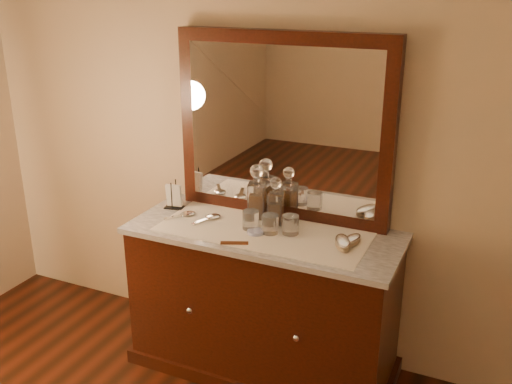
# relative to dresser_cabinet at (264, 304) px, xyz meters

# --- Properties ---
(dresser_cabinet) EXTENTS (1.40, 0.55, 0.82)m
(dresser_cabinet) POSITION_rel_dresser_cabinet_xyz_m (0.00, 0.00, 0.00)
(dresser_cabinet) COLOR black
(dresser_cabinet) RESTS_ON floor
(dresser_plinth) EXTENTS (1.46, 0.59, 0.08)m
(dresser_plinth) POSITION_rel_dresser_cabinet_xyz_m (0.00, 0.00, -0.37)
(dresser_plinth) COLOR black
(dresser_plinth) RESTS_ON floor
(knob_left) EXTENTS (0.04, 0.04, 0.04)m
(knob_left) POSITION_rel_dresser_cabinet_xyz_m (-0.30, -0.28, 0.04)
(knob_left) COLOR silver
(knob_left) RESTS_ON dresser_cabinet
(knob_right) EXTENTS (0.04, 0.04, 0.04)m
(knob_right) POSITION_rel_dresser_cabinet_xyz_m (0.30, -0.28, 0.04)
(knob_right) COLOR silver
(knob_right) RESTS_ON dresser_cabinet
(marble_top) EXTENTS (1.44, 0.59, 0.03)m
(marble_top) POSITION_rel_dresser_cabinet_xyz_m (0.00, 0.00, 0.42)
(marble_top) COLOR silver
(marble_top) RESTS_ON dresser_cabinet
(mirror_frame) EXTENTS (1.20, 0.08, 1.00)m
(mirror_frame) POSITION_rel_dresser_cabinet_xyz_m (0.00, 0.25, 0.94)
(mirror_frame) COLOR black
(mirror_frame) RESTS_ON marble_top
(mirror_glass) EXTENTS (1.06, 0.01, 0.86)m
(mirror_glass) POSITION_rel_dresser_cabinet_xyz_m (0.00, 0.21, 0.94)
(mirror_glass) COLOR white
(mirror_glass) RESTS_ON marble_top
(lace_runner) EXTENTS (1.10, 0.45, 0.00)m
(lace_runner) POSITION_rel_dresser_cabinet_xyz_m (0.00, -0.02, 0.44)
(lace_runner) COLOR white
(lace_runner) RESTS_ON marble_top
(pin_dish) EXTENTS (0.11, 0.11, 0.02)m
(pin_dish) POSITION_rel_dresser_cabinet_xyz_m (-0.02, -0.06, 0.45)
(pin_dish) COLOR white
(pin_dish) RESTS_ON lace_runner
(comb) EXTENTS (0.14, 0.08, 0.01)m
(comb) POSITION_rel_dresser_cabinet_xyz_m (-0.07, -0.21, 0.45)
(comb) COLOR brown
(comb) RESTS_ON lace_runner
(napkin_rack) EXTENTS (0.12, 0.08, 0.16)m
(napkin_rack) POSITION_rel_dresser_cabinet_xyz_m (-0.60, 0.08, 0.51)
(napkin_rack) COLOR black
(napkin_rack) RESTS_ON marble_top
(decanter_left) EXTENTS (0.11, 0.11, 0.30)m
(decanter_left) POSITION_rel_dresser_cabinet_xyz_m (-0.11, 0.14, 0.56)
(decanter_left) COLOR #8C4D14
(decanter_left) RESTS_ON lace_runner
(decanter_right) EXTENTS (0.09, 0.09, 0.26)m
(decanter_right) POSITION_rel_dresser_cabinet_xyz_m (0.02, 0.11, 0.54)
(decanter_right) COLOR #8C4D14
(decanter_right) RESTS_ON lace_runner
(brush_near) EXTENTS (0.13, 0.18, 0.05)m
(brush_near) POSITION_rel_dresser_cabinet_xyz_m (0.43, -0.03, 0.47)
(brush_near) COLOR tan
(brush_near) RESTS_ON lace_runner
(brush_far) EXTENTS (0.09, 0.16, 0.04)m
(brush_far) POSITION_rel_dresser_cabinet_xyz_m (0.47, 0.02, 0.46)
(brush_far) COLOR tan
(brush_far) RESTS_ON lace_runner
(hand_mirror_outer) EXTENTS (0.14, 0.18, 0.02)m
(hand_mirror_outer) POSITION_rel_dresser_cabinet_xyz_m (-0.48, -0.00, 0.45)
(hand_mirror_outer) COLOR silver
(hand_mirror_outer) RESTS_ON lace_runner
(hand_mirror_inner) EXTENTS (0.11, 0.20, 0.02)m
(hand_mirror_inner) POSITION_rel_dresser_cabinet_xyz_m (-0.33, 0.02, 0.45)
(hand_mirror_inner) COLOR silver
(hand_mirror_inner) RESTS_ON lace_runner
(tumblers) EXTENTS (0.30, 0.12, 0.10)m
(tumblers) POSITION_rel_dresser_cabinet_xyz_m (0.04, -0.00, 0.49)
(tumblers) COLOR white
(tumblers) RESTS_ON lace_runner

